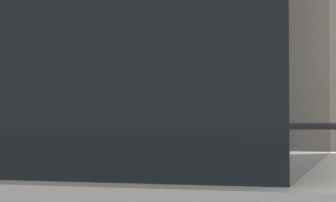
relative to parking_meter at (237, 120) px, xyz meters
name	(u,v)px	position (x,y,z in m)	size (l,w,h in m)	color
parking_meter	(237,120)	(0.00, 0.00, 0.00)	(0.18, 0.19, 1.52)	slate
pedestrian_at_meter	(133,141)	(-0.65, 0.07, -0.13)	(0.62, 0.61, 1.72)	slate
background_railing	(258,158)	(-0.28, 2.40, -0.34)	(24.06, 0.06, 1.09)	black
backdrop_wall	(290,72)	(-0.28, 4.87, 0.61)	(32.00, 0.50, 3.74)	gray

